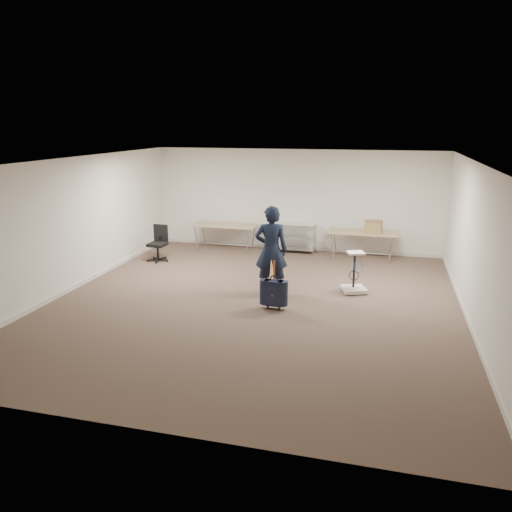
# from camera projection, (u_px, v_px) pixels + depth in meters

# --- Properties ---
(ground) EXTENTS (9.00, 9.00, 0.00)m
(ground) POSITION_uv_depth(u_px,v_px,m) (255.00, 302.00, 10.02)
(ground) COLOR #4E3B2F
(ground) RESTS_ON ground
(room_shell) EXTENTS (8.00, 9.00, 9.00)m
(room_shell) POSITION_uv_depth(u_px,v_px,m) (270.00, 280.00, 11.30)
(room_shell) COLOR white
(room_shell) RESTS_ON ground
(folding_table_left) EXTENTS (1.80, 0.75, 0.73)m
(folding_table_left) POSITION_uv_depth(u_px,v_px,m) (225.00, 226.00, 14.00)
(folding_table_left) COLOR tan
(folding_table_left) RESTS_ON ground
(folding_table_right) EXTENTS (1.80, 0.75, 0.73)m
(folding_table_right) POSITION_uv_depth(u_px,v_px,m) (363.00, 234.00, 13.08)
(folding_table_right) COLOR tan
(folding_table_right) RESTS_ON ground
(wire_shelf) EXTENTS (1.22, 0.47, 0.80)m
(wire_shelf) POSITION_uv_depth(u_px,v_px,m) (293.00, 236.00, 13.83)
(wire_shelf) COLOR silver
(wire_shelf) RESTS_ON ground
(person) EXTENTS (0.75, 0.57, 1.87)m
(person) POSITION_uv_depth(u_px,v_px,m) (271.00, 250.00, 10.34)
(person) COLOR black
(person) RESTS_ON ground
(suitcase) EXTENTS (0.36, 0.21, 0.97)m
(suitcase) POSITION_uv_depth(u_px,v_px,m) (274.00, 293.00, 9.58)
(suitcase) COLOR black
(suitcase) RESTS_ON ground
(office_chair) EXTENTS (0.56, 0.56, 0.93)m
(office_chair) POSITION_uv_depth(u_px,v_px,m) (158.00, 250.00, 12.99)
(office_chair) COLOR black
(office_chair) RESTS_ON ground
(equipment_cart) EXTENTS (0.62, 0.62, 0.88)m
(equipment_cart) POSITION_uv_depth(u_px,v_px,m) (354.00, 282.00, 10.58)
(equipment_cart) COLOR beige
(equipment_cart) RESTS_ON ground
(cardboard_box) EXTENTS (0.45, 0.36, 0.32)m
(cardboard_box) POSITION_uv_depth(u_px,v_px,m) (373.00, 227.00, 12.89)
(cardboard_box) COLOR #A1724B
(cardboard_box) RESTS_ON folding_table_right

